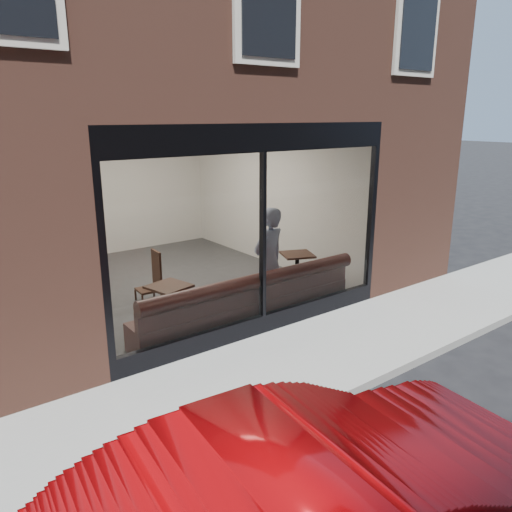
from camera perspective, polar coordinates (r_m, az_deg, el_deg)
ground at (r=6.65m, az=12.00°, el=-14.41°), size 120.00×120.00×0.00m
sidewalk_near at (r=7.25m, az=5.94°, el=-11.40°), size 40.00×2.00×0.01m
kerb_near at (r=6.59m, az=12.37°, el=-14.12°), size 40.00×0.10×0.12m
host_building_pier_right at (r=14.36m, az=-2.01°, el=8.96°), size 2.50×12.00×3.20m
host_building_backfill at (r=15.42m, az=-20.33°, el=8.47°), size 5.00×6.00×3.20m
cafe_floor at (r=10.28m, az=-9.41°, el=-3.07°), size 6.00×6.00×0.00m
cafe_ceiling at (r=9.74m, az=-10.27°, el=14.87°), size 6.00×6.00×0.00m
cafe_wall_back at (r=12.59m, az=-16.19°, el=7.39°), size 5.00×0.00×5.00m
cafe_wall_left at (r=9.05m, az=-23.94°, el=3.56°), size 0.00×6.00×6.00m
cafe_wall_right at (r=11.23m, az=1.58°, el=7.05°), size 0.00×6.00×6.00m
storefront_kick at (r=7.90m, az=0.74°, el=-7.74°), size 5.00×0.10×0.30m
storefront_header at (r=7.25m, az=0.83°, el=13.37°), size 5.00×0.10×0.40m
storefront_mullion at (r=7.46m, az=0.78°, el=2.17°), size 0.06×0.10×2.50m
storefront_glass at (r=7.43m, az=0.92°, el=2.12°), size 4.80×0.00×4.80m
banquette at (r=8.17m, az=-0.99°, el=-6.37°), size 4.00×0.55×0.45m
person at (r=8.47m, az=1.47°, el=-0.57°), size 0.75×0.57×1.84m
cafe_table_left at (r=7.89m, az=-9.94°, el=-3.45°), size 0.69×0.69×0.04m
cafe_table_right at (r=9.56m, az=4.75°, el=0.17°), size 0.75×0.75×0.04m
cafe_chair_left at (r=9.33m, az=-12.24°, el=-3.78°), size 0.41×0.41×0.04m
wall_poster at (r=8.57m, az=-22.73°, el=2.27°), size 0.02×0.66×0.88m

